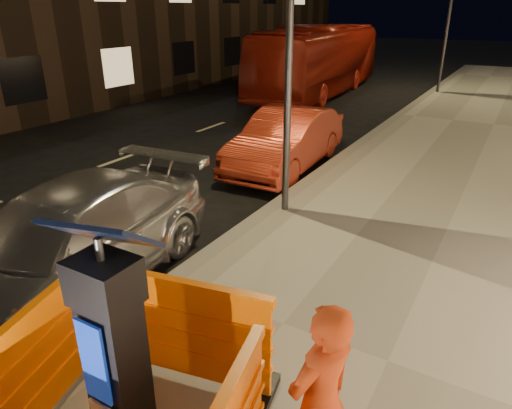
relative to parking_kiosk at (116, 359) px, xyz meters
The scene contains 12 objects.
ground_plane 2.92m from the parking_kiosk, 123.92° to the left, with size 120.00×120.00×0.00m, color black.
sidewalk 2.91m from the parking_kiosk, 55.52° to the left, with size 6.00×60.00×0.15m, color gray.
kerb 2.89m from the parking_kiosk, 123.92° to the left, with size 0.30×60.00×0.15m, color slate.
parking_kiosk is the anchor object (origin of this frame).
barrier_back 1.06m from the parking_kiosk, 90.00° to the left, with size 1.51×0.62×1.18m, color #FC6500.
barrier_kerbside 1.06m from the parking_kiosk, behind, with size 1.51×0.62×1.18m, color #FC6500.
car_silver 3.37m from the parking_kiosk, 149.47° to the left, with size 1.96×4.83×1.40m, color silver.
car_red 8.23m from the parking_kiosk, 107.89° to the left, with size 1.47×4.23×1.39m, color #A72C1A.
bus_doubledecker 18.79m from the parking_kiosk, 108.52° to the left, with size 2.47×10.54×2.94m, color maroon.
man 1.52m from the parking_kiosk, 23.01° to the left, with size 0.60×0.40×1.66m, color #A83010.
street_lamp_mid 5.69m from the parking_kiosk, 103.33° to the left, with size 0.12×0.12×6.00m, color #3F3F44.
street_lamp_far 20.34m from the parking_kiosk, 93.50° to the left, with size 0.12×0.12×6.00m, color #3F3F44.
Camera 1 is at (3.70, -3.95, 3.58)m, focal length 32.00 mm.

